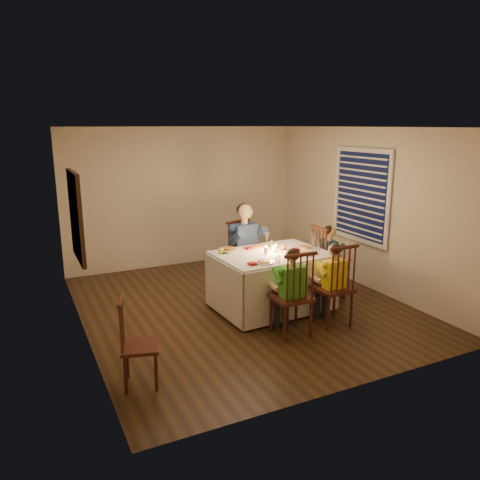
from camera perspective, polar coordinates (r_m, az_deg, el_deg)
name	(u,v)px	position (r m, az deg, el deg)	size (l,w,h in m)	color
ground	(242,306)	(7.06, 0.30, -8.03)	(5.00, 5.00, 0.00)	black
wall_left	(78,237)	(6.05, -19.15, 0.37)	(0.02, 5.00, 2.60)	beige
wall_right	(366,209)	(7.92, 15.10, 3.72)	(0.02, 5.00, 2.60)	beige
wall_back	(184,197)	(8.96, -6.82, 5.24)	(4.50, 0.02, 2.60)	beige
ceiling	(243,127)	(6.54, 0.33, 13.59)	(5.00, 5.00, 0.00)	white
dining_table	(272,269)	(6.81, 3.87, -3.54)	(1.67, 1.25, 0.81)	white
chair_adult	(245,290)	(7.69, 0.61, -6.14)	(0.47, 0.45, 1.14)	#3A170F
chair_near_left	(290,334)	(6.20, 6.13, -11.34)	(0.47, 0.45, 1.14)	#3A170F
chair_near_right	(331,323)	(6.59, 10.99, -9.95)	(0.47, 0.45, 1.14)	#3A170F
chair_end	(328,296)	(7.57, 10.64, -6.73)	(0.47, 0.45, 1.14)	#3A170F
chair_extra	(142,383)	(5.22, -11.84, -16.74)	(0.40, 0.38, 0.96)	#3A170F
adult	(245,290)	(7.69, 0.61, -6.14)	(0.56, 0.52, 1.43)	navy
child_green	(290,334)	(6.20, 6.13, -11.34)	(0.40, 0.37, 1.16)	green
child_yellow	(331,323)	(6.59, 10.99, -9.95)	(0.39, 0.35, 1.13)	yellow
child_teal	(328,296)	(7.57, 10.64, -6.73)	(0.40, 0.36, 1.14)	#1A3741
setting_adult	(259,247)	(7.03, 2.37, -0.84)	(0.26, 0.26, 0.02)	silver
setting_green	(264,262)	(6.26, 2.94, -2.72)	(0.26, 0.26, 0.02)	silver
setting_yellow	(305,254)	(6.70, 7.93, -1.72)	(0.26, 0.26, 0.02)	silver
setting_teal	(305,248)	(7.02, 7.97, -0.98)	(0.26, 0.26, 0.02)	silver
candle_left	(266,251)	(6.68, 3.19, -1.30)	(0.06, 0.06, 0.10)	white
candle_right	(276,249)	(6.76, 4.37, -1.12)	(0.06, 0.06, 0.10)	white
squash	(221,250)	(6.69, -2.33, -1.29)	(0.09, 0.09, 0.09)	#FFFA43
orange_fruit	(283,247)	(6.90, 5.27, -0.91)	(0.08, 0.08, 0.08)	#EB4913
serving_bowl	(229,250)	(6.76, -1.38, -1.29)	(0.23, 0.23, 0.06)	silver
wall_mirror	(76,216)	(6.31, -19.35, 2.74)	(0.06, 0.95, 1.15)	black
window_blinds	(360,196)	(7.94, 14.48, 5.24)	(0.07, 1.34, 1.54)	black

